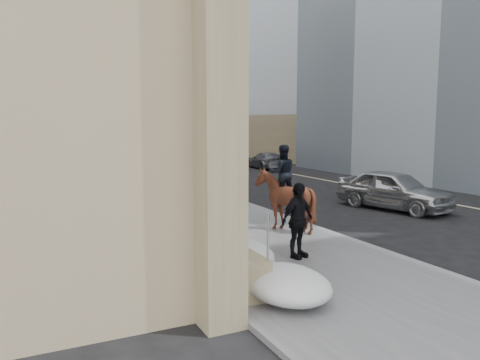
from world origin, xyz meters
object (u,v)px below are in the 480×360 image
car_grey (266,161)px  car_silver (394,190)px  mounted_horse_left (211,208)px  mounted_horse_right (284,195)px  pedestrian (298,220)px

car_grey → car_silver: bearing=85.8°
car_silver → mounted_horse_left: bearing=-175.2°
mounted_horse_right → car_silver: size_ratio=0.57×
car_silver → car_grey: 16.24m
car_silver → car_grey: (3.14, 15.93, -0.17)m
pedestrian → car_grey: 22.66m
mounted_horse_left → car_grey: (12.04, 18.87, -0.67)m
car_grey → mounted_horse_left: bearing=64.4°
pedestrian → car_silver: (7.17, 4.24, -0.27)m
mounted_horse_left → mounted_horse_right: mounted_horse_left is taller
pedestrian → car_grey: (10.31, 20.17, -0.44)m
mounted_horse_right → car_silver: (5.92, 1.54, -0.41)m
mounted_horse_left → car_silver: 9.39m
mounted_horse_left → car_grey: size_ratio=0.68×
pedestrian → car_silver: size_ratio=0.41×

